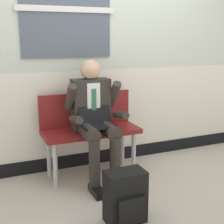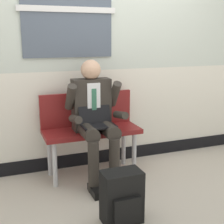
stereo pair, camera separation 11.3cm
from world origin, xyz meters
name	(u,v)px [view 1 (the left image)]	position (x,y,z in m)	size (l,w,h in m)	color
ground_plane	(127,178)	(0.00, 0.00, 0.00)	(18.00, 18.00, 0.00)	#B2A899
station_wall	(106,46)	(0.00, 0.58, 1.40)	(6.47, 0.16, 2.81)	beige
bench_with_person	(89,126)	(-0.32, 0.30, 0.55)	(1.05, 0.42, 0.90)	maroon
person_seated	(95,117)	(-0.32, 0.10, 0.69)	(0.57, 0.70, 1.28)	#2D2823
backpack	(125,197)	(-0.37, -0.76, 0.22)	(0.33, 0.24, 0.45)	black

